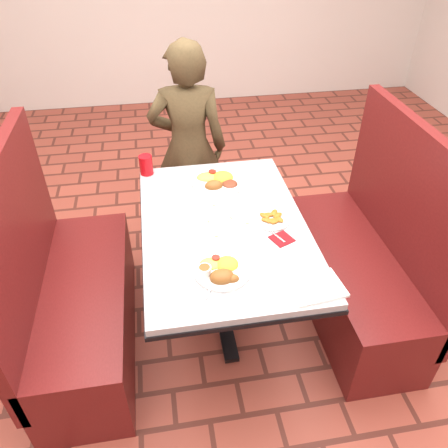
{
  "coord_description": "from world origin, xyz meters",
  "views": [
    {
      "loc": [
        -0.28,
        -1.68,
        2.06
      ],
      "look_at": [
        0.0,
        0.0,
        0.75
      ],
      "focal_mm": 35.0,
      "sensor_mm": 36.0,
      "label": 1
    }
  ],
  "objects_px": {
    "far_dinner_plate": "(218,179)",
    "diner_person": "(189,148)",
    "plantain_plate": "(272,219)",
    "booth_bench_right": "(361,268)",
    "red_tumbler": "(146,165)",
    "booth_bench_left": "(75,303)",
    "near_dinner_plate": "(221,268)",
    "dining_table": "(224,239)"
  },
  "relations": [
    {
      "from": "far_dinner_plate",
      "to": "diner_person",
      "type": "bearing_deg",
      "value": 101.8
    },
    {
      "from": "far_dinner_plate",
      "to": "plantain_plate",
      "type": "height_order",
      "value": "far_dinner_plate"
    },
    {
      "from": "diner_person",
      "to": "far_dinner_plate",
      "type": "relative_size",
      "value": 4.79
    },
    {
      "from": "booth_bench_right",
      "to": "red_tumbler",
      "type": "height_order",
      "value": "booth_bench_right"
    },
    {
      "from": "far_dinner_plate",
      "to": "red_tumbler",
      "type": "height_order",
      "value": "red_tumbler"
    },
    {
      "from": "diner_person",
      "to": "booth_bench_left",
      "type": "bearing_deg",
      "value": 58.75
    },
    {
      "from": "near_dinner_plate",
      "to": "red_tumbler",
      "type": "distance_m",
      "value": 0.93
    },
    {
      "from": "diner_person",
      "to": "near_dinner_plate",
      "type": "distance_m",
      "value": 1.25
    },
    {
      "from": "near_dinner_plate",
      "to": "far_dinner_plate",
      "type": "xyz_separation_m",
      "value": [
        0.1,
        0.71,
        0.0
      ]
    },
    {
      "from": "booth_bench_right",
      "to": "red_tumbler",
      "type": "xyz_separation_m",
      "value": [
        -1.16,
        0.55,
        0.48
      ]
    },
    {
      "from": "booth_bench_right",
      "to": "near_dinner_plate",
      "type": "relative_size",
      "value": 4.91
    },
    {
      "from": "dining_table",
      "to": "booth_bench_left",
      "type": "distance_m",
      "value": 0.86
    },
    {
      "from": "dining_table",
      "to": "diner_person",
      "type": "xyz_separation_m",
      "value": [
        -0.08,
        0.91,
        0.05
      ]
    },
    {
      "from": "diner_person",
      "to": "far_dinner_plate",
      "type": "xyz_separation_m",
      "value": [
        0.11,
        -0.54,
        0.08
      ]
    },
    {
      "from": "near_dinner_plate",
      "to": "diner_person",
      "type": "bearing_deg",
      "value": 90.64
    },
    {
      "from": "near_dinner_plate",
      "to": "booth_bench_right",
      "type": "bearing_deg",
      "value": 21.33
    },
    {
      "from": "dining_table",
      "to": "far_dinner_plate",
      "type": "distance_m",
      "value": 0.4
    },
    {
      "from": "far_dinner_plate",
      "to": "booth_bench_right",
      "type": "bearing_deg",
      "value": -25.97
    },
    {
      "from": "booth_bench_left",
      "to": "plantain_plate",
      "type": "bearing_deg",
      "value": -0.67
    },
    {
      "from": "near_dinner_plate",
      "to": "red_tumbler",
      "type": "height_order",
      "value": "red_tumbler"
    },
    {
      "from": "plantain_plate",
      "to": "red_tumbler",
      "type": "height_order",
      "value": "red_tumbler"
    },
    {
      "from": "booth_bench_left",
      "to": "diner_person",
      "type": "bearing_deg",
      "value": 51.92
    },
    {
      "from": "plantain_plate",
      "to": "near_dinner_plate",
      "type": "bearing_deg",
      "value": -133.27
    },
    {
      "from": "near_dinner_plate",
      "to": "far_dinner_plate",
      "type": "height_order",
      "value": "same"
    },
    {
      "from": "far_dinner_plate",
      "to": "plantain_plate",
      "type": "relative_size",
      "value": 1.61
    },
    {
      "from": "far_dinner_plate",
      "to": "red_tumbler",
      "type": "relative_size",
      "value": 2.58
    },
    {
      "from": "near_dinner_plate",
      "to": "dining_table",
      "type": "bearing_deg",
      "value": 78.46
    },
    {
      "from": "booth_bench_right",
      "to": "plantain_plate",
      "type": "xyz_separation_m",
      "value": [
        -0.56,
        -0.01,
        0.43
      ]
    },
    {
      "from": "booth_bench_right",
      "to": "diner_person",
      "type": "relative_size",
      "value": 0.86
    },
    {
      "from": "booth_bench_right",
      "to": "near_dinner_plate",
      "type": "bearing_deg",
      "value": -158.67
    },
    {
      "from": "diner_person",
      "to": "near_dinner_plate",
      "type": "relative_size",
      "value": 5.73
    },
    {
      "from": "dining_table",
      "to": "red_tumbler",
      "type": "distance_m",
      "value": 0.67
    },
    {
      "from": "red_tumbler",
      "to": "plantain_plate",
      "type": "bearing_deg",
      "value": -43.18
    },
    {
      "from": "booth_bench_left",
      "to": "red_tumbler",
      "type": "height_order",
      "value": "booth_bench_left"
    },
    {
      "from": "booth_bench_left",
      "to": "booth_bench_right",
      "type": "bearing_deg",
      "value": 0.0
    },
    {
      "from": "near_dinner_plate",
      "to": "plantain_plate",
      "type": "height_order",
      "value": "near_dinner_plate"
    },
    {
      "from": "plantain_plate",
      "to": "booth_bench_right",
      "type": "bearing_deg",
      "value": 1.24
    },
    {
      "from": "booth_bench_left",
      "to": "far_dinner_plate",
      "type": "relative_size",
      "value": 4.11
    },
    {
      "from": "diner_person",
      "to": "red_tumbler",
      "type": "xyz_separation_m",
      "value": [
        -0.28,
        -0.36,
        0.11
      ]
    },
    {
      "from": "booth_bench_right",
      "to": "red_tumbler",
      "type": "distance_m",
      "value": 1.37
    },
    {
      "from": "dining_table",
      "to": "near_dinner_plate",
      "type": "distance_m",
      "value": 0.37
    },
    {
      "from": "dining_table",
      "to": "far_dinner_plate",
      "type": "xyz_separation_m",
      "value": [
        0.03,
        0.37,
        0.12
      ]
    }
  ]
}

